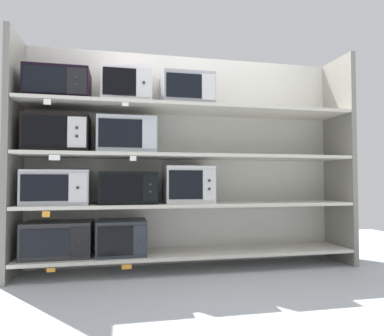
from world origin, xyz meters
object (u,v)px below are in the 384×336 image
at_px(microwave_2, 58,187).
at_px(microwave_7, 58,86).
at_px(microwave_6, 127,136).
at_px(microwave_9, 186,92).
at_px(microwave_0, 58,239).
at_px(microwave_8, 126,87).
at_px(microwave_5, 58,134).
at_px(microwave_1, 122,237).
at_px(microwave_4, 188,185).
at_px(microwave_3, 128,188).

distance_m(microwave_2, microwave_7, 0.88).
bearing_deg(microwave_2, microwave_6, -0.01).
distance_m(microwave_7, microwave_9, 1.13).
height_order(microwave_0, microwave_8, microwave_8).
relative_size(microwave_5, microwave_9, 1.13).
relative_size(microwave_0, microwave_9, 1.19).
xyz_separation_m(microwave_1, microwave_4, (0.60, 0.00, 0.46)).
bearing_deg(microwave_7, microwave_1, -0.01).
xyz_separation_m(microwave_5, microwave_7, (-0.00, -0.00, 0.42)).
height_order(microwave_1, microwave_6, microwave_6).
xyz_separation_m(microwave_2, microwave_3, (0.59, -0.00, -0.01)).
height_order(microwave_0, microwave_4, microwave_4).
distance_m(microwave_0, microwave_6, 1.06).
distance_m(microwave_1, microwave_6, 0.90).
relative_size(microwave_7, microwave_8, 1.21).
xyz_separation_m(microwave_3, microwave_7, (-0.60, -0.00, 0.88)).
bearing_deg(microwave_4, microwave_6, 180.00).
bearing_deg(microwave_1, microwave_6, 0.36).
bearing_deg(microwave_5, microwave_7, -176.47).
relative_size(microwave_2, microwave_5, 1.02).
bearing_deg(microwave_1, microwave_8, 0.51).
xyz_separation_m(microwave_8, microwave_9, (0.55, 0.00, -0.01)).
bearing_deg(microwave_4, microwave_7, -179.99).
relative_size(microwave_4, microwave_9, 0.95).
distance_m(microwave_8, microwave_9, 0.55).
distance_m(microwave_2, microwave_9, 1.43).
height_order(microwave_1, microwave_4, microwave_4).
bearing_deg(microwave_0, microwave_7, -179.20).
bearing_deg(microwave_3, microwave_5, -179.99).
relative_size(microwave_1, microwave_5, 0.81).
distance_m(microwave_0, microwave_4, 1.22).
bearing_deg(microwave_7, microwave_0, 0.80).
xyz_separation_m(microwave_2, microwave_7, (-0.01, -0.00, 0.88)).
relative_size(microwave_2, microwave_9, 1.16).
relative_size(microwave_1, microwave_6, 0.83).
height_order(microwave_3, microwave_7, microwave_7).
bearing_deg(microwave_4, microwave_3, -179.99).
height_order(microwave_4, microwave_5, microwave_5).
bearing_deg(microwave_1, microwave_7, 179.99).
distance_m(microwave_0, microwave_3, 0.73).
height_order(microwave_0, microwave_7, microwave_7).
bearing_deg(microwave_5, microwave_3, 0.01).
relative_size(microwave_5, microwave_8, 1.21).
xyz_separation_m(microwave_3, microwave_5, (-0.60, -0.00, 0.46)).
distance_m(microwave_1, microwave_8, 1.34).
bearing_deg(microwave_2, microwave_7, -177.48).
xyz_separation_m(microwave_0, microwave_3, (0.58, -0.00, 0.44)).
xyz_separation_m(microwave_4, microwave_6, (-0.56, 0.00, 0.43)).
bearing_deg(microwave_7, microwave_9, 0.02).
distance_m(microwave_1, microwave_5, 1.05).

